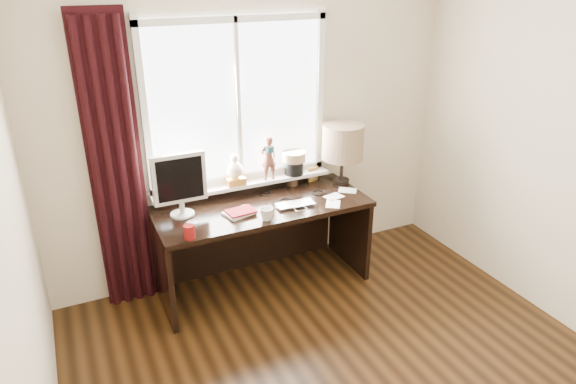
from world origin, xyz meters
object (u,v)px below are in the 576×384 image
mug (266,214)px  table_lamp (343,143)px  monitor (180,181)px  red_cup (189,232)px  laptop (296,204)px  desk (258,227)px

mug → table_lamp: (0.87, 0.39, 0.31)m
monitor → red_cup: bearing=-97.1°
laptop → monitor: (-0.85, 0.22, 0.27)m
laptop → mug: bearing=-153.6°
red_cup → desk: bearing=30.8°
laptop → monitor: size_ratio=0.62×
desk → table_lamp: table_lamp is taller
table_lamp → monitor: bearing=-178.1°
red_cup → desk: (0.67, 0.40, -0.29)m
laptop → table_lamp: size_ratio=0.59×
mug → monitor: bearing=147.7°
monitor → table_lamp: (1.42, 0.05, 0.09)m
mug → red_cup: mug is taller
laptop → mug: (-0.30, -0.13, 0.04)m
laptop → table_lamp: (0.57, 0.27, 0.35)m
laptop → red_cup: red_cup is taller
red_cup → desk: 0.83m
desk → monitor: 0.81m
red_cup → monitor: (0.05, 0.38, 0.23)m
monitor → table_lamp: table_lamp is taller
mug → table_lamp: 1.01m
laptop → monitor: bearing=169.4°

